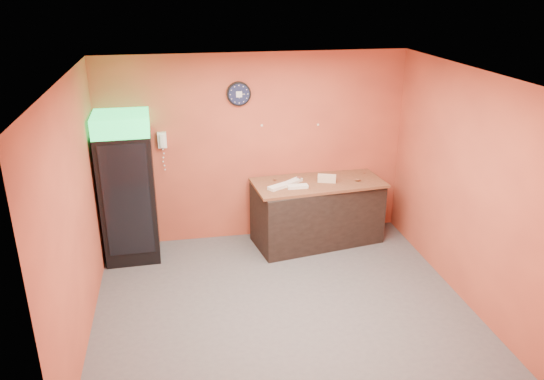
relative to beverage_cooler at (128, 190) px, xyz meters
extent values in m
plane|color=#47474C|center=(1.85, -1.60, -1.02)|extent=(4.50, 4.50, 0.00)
cube|color=#C35437|center=(1.85, 0.40, 0.38)|extent=(4.50, 0.02, 2.80)
cube|color=#C35437|center=(-0.40, -1.60, 0.38)|extent=(0.02, 4.00, 2.80)
cube|color=#C35437|center=(4.10, -1.60, 0.38)|extent=(0.02, 4.00, 2.80)
cube|color=white|center=(1.85, -1.60, 1.78)|extent=(4.50, 4.00, 0.02)
cube|color=black|center=(0.00, 0.05, -0.11)|extent=(0.76, 0.76, 1.83)
cube|color=#1AE15B|center=(0.00, 0.05, 0.94)|extent=(0.76, 0.76, 0.26)
cube|color=black|center=(-0.01, -0.32, -0.03)|extent=(0.61, 0.04, 1.57)
cube|color=black|center=(2.72, -0.02, -0.56)|extent=(1.98, 1.13, 0.93)
cylinder|color=black|center=(1.62, 0.37, 1.21)|extent=(0.35, 0.05, 0.35)
cylinder|color=#0F1433|center=(1.62, 0.34, 1.21)|extent=(0.30, 0.01, 0.30)
cube|color=white|center=(1.62, 0.34, 1.21)|extent=(0.08, 0.00, 0.08)
cube|color=white|center=(0.51, 0.35, 0.59)|extent=(0.12, 0.07, 0.22)
cube|color=white|center=(0.51, 0.30, 0.59)|extent=(0.05, 0.04, 0.18)
cube|color=brown|center=(2.72, -0.02, -0.07)|extent=(1.97, 1.03, 0.04)
cube|color=beige|center=(2.83, -0.06, -0.02)|extent=(0.28, 0.17, 0.06)
cube|color=beige|center=(2.83, -0.06, 0.03)|extent=(0.28, 0.17, 0.06)
cube|color=white|center=(2.09, -0.18, -0.03)|extent=(0.33, 0.26, 0.04)
cube|color=white|center=(2.36, -0.21, -0.03)|extent=(0.29, 0.12, 0.04)
cube|color=white|center=(2.35, 0.00, -0.03)|extent=(0.31, 0.28, 0.04)
cylinder|color=silver|center=(2.44, 0.04, -0.02)|extent=(0.07, 0.07, 0.07)
camera|label=1|loc=(0.71, -7.04, 2.69)|focal=35.00mm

